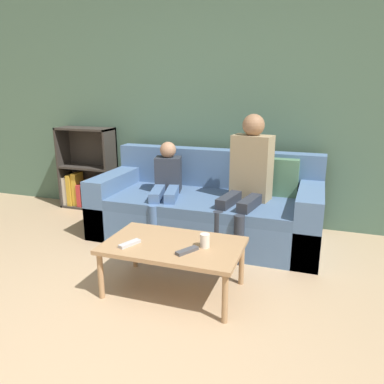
% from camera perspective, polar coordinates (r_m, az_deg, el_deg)
% --- Properties ---
extents(ground_plane, '(22.00, 22.00, 0.00)m').
position_cam_1_polar(ground_plane, '(2.27, -18.05, -24.68)').
color(ground_plane, tan).
extents(wall_back, '(12.00, 0.06, 2.60)m').
position_cam_1_polar(wall_back, '(4.13, 3.09, 13.70)').
color(wall_back, '#4C6B56').
rests_on(wall_back, ground_plane).
extents(couch, '(2.17, 0.95, 0.82)m').
position_cam_1_polar(couch, '(3.71, 2.39, -2.61)').
color(couch, '#4C6B93').
rests_on(couch, ground_plane).
extents(bookshelf, '(0.68, 0.28, 0.98)m').
position_cam_1_polar(bookshelf, '(4.77, -15.48, 1.95)').
color(bookshelf, '#332D28').
rests_on(bookshelf, ground_plane).
extents(coffee_table, '(0.97, 0.59, 0.37)m').
position_cam_1_polar(coffee_table, '(2.69, -2.86, -8.55)').
color(coffee_table, '#A87F56').
rests_on(coffee_table, ground_plane).
extents(person_adult, '(0.43, 0.69, 1.21)m').
position_cam_1_polar(person_adult, '(3.43, 8.57, 2.86)').
color(person_adult, '#282D38').
rests_on(person_adult, ground_plane).
extents(person_child, '(0.39, 0.69, 0.92)m').
position_cam_1_polar(person_child, '(3.64, -3.92, 1.09)').
color(person_child, '#476693').
rests_on(person_child, ground_plane).
extents(cup_near, '(0.07, 0.07, 0.10)m').
position_cam_1_polar(cup_near, '(2.60, 1.97, -7.40)').
color(cup_near, silver).
rests_on(cup_near, coffee_table).
extents(tv_remote_0, '(0.13, 0.17, 0.02)m').
position_cam_1_polar(tv_remote_0, '(2.54, -0.76, -8.94)').
color(tv_remote_0, '#47474C').
rests_on(tv_remote_0, coffee_table).
extents(tv_remote_1, '(0.11, 0.18, 0.02)m').
position_cam_1_polar(tv_remote_1, '(2.68, -9.49, -7.77)').
color(tv_remote_1, '#B7B7BC').
rests_on(tv_remote_1, coffee_table).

